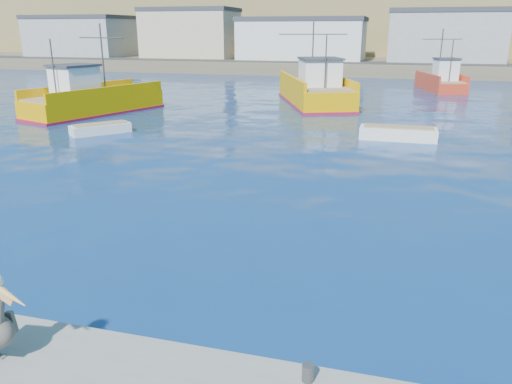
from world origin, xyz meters
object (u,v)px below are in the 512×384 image
boat_orange (441,81)px  skiff_mid (398,134)px  trawler_yellow_b (315,91)px  skiff_left (101,129)px  trawler_yellow_a (92,100)px

boat_orange → skiff_mid: bearing=-99.0°
trawler_yellow_b → skiff_left: (-10.37, -15.93, -0.85)m
boat_orange → skiff_left: bearing=-126.4°
trawler_yellow_a → trawler_yellow_b: size_ratio=0.87×
trawler_yellow_a → trawler_yellow_b: bearing=32.7°
trawler_yellow_a → boat_orange: (25.82, 22.48, 0.00)m
trawler_yellow_a → skiff_mid: (21.73, -3.40, -0.71)m
trawler_yellow_a → skiff_left: (4.58, -6.33, -0.77)m
trawler_yellow_a → skiff_mid: 22.01m
trawler_yellow_b → skiff_left: bearing=-123.1°
skiff_left → skiff_mid: bearing=9.7°
trawler_yellow_b → skiff_mid: (6.78, -13.00, -0.80)m
boat_orange → skiff_left: (-21.24, -28.81, -0.77)m
trawler_yellow_b → skiff_mid: bearing=-62.5°
trawler_yellow_a → skiff_mid: bearing=-8.9°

